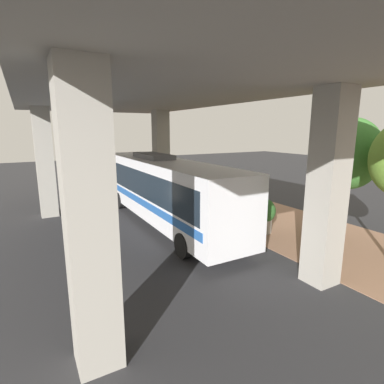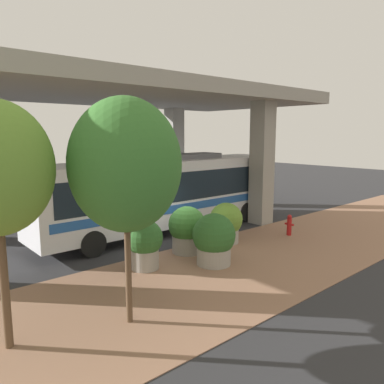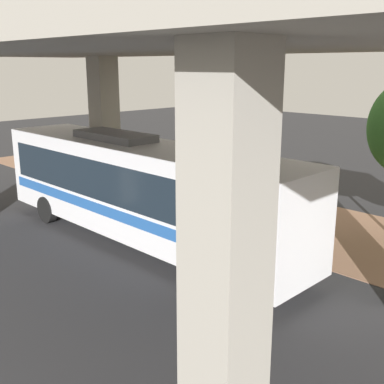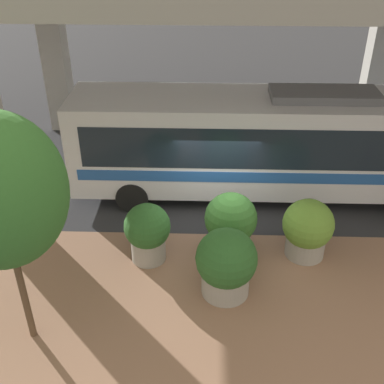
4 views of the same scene
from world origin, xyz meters
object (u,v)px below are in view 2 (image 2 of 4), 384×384
(fire_hydrant, at_px, (289,225))
(planter_extra, at_px, (214,239))
(planter_back, at_px, (226,223))
(bus, at_px, (169,190))
(street_tree_near, at_px, (125,165))
(planter_middle, at_px, (187,229))
(planter_front, at_px, (145,243))

(fire_hydrant, bearing_deg, planter_extra, 95.26)
(planter_extra, bearing_deg, planter_back, -55.15)
(bus, distance_m, planter_back, 3.38)
(bus, relative_size, street_tree_near, 2.36)
(planter_middle, xyz_separation_m, planter_back, (-0.09, -2.05, -0.05))
(planter_back, bearing_deg, fire_hydrant, -109.71)
(bus, xyz_separation_m, planter_back, (-3.16, -0.55, -1.07))
(planter_middle, distance_m, street_tree_near, 6.21)
(fire_hydrant, bearing_deg, planter_front, 84.09)
(bus, distance_m, street_tree_near, 8.84)
(fire_hydrant, relative_size, planter_front, 0.56)
(fire_hydrant, bearing_deg, street_tree_near, 101.89)
(planter_front, xyz_separation_m, planter_back, (0.32, -4.24, -0.03))
(planter_front, distance_m, street_tree_near, 4.62)
(planter_middle, bearing_deg, street_tree_near, 124.99)
(planter_back, height_order, street_tree_near, street_tree_near)
(planter_extra, height_order, street_tree_near, street_tree_near)
(planter_extra, bearing_deg, street_tree_near, 109.38)
(planter_front, relative_size, planter_middle, 0.94)
(planter_front, bearing_deg, fire_hydrant, -95.91)
(bus, relative_size, fire_hydrant, 13.26)
(bus, height_order, planter_back, bus)
(fire_hydrant, relative_size, street_tree_near, 0.18)
(planter_extra, relative_size, street_tree_near, 0.34)
(fire_hydrant, bearing_deg, bus, 39.81)
(street_tree_near, bearing_deg, planter_middle, -55.01)
(fire_hydrant, height_order, street_tree_near, street_tree_near)
(planter_middle, bearing_deg, bus, -25.98)
(bus, bearing_deg, planter_extra, 160.55)
(planter_middle, bearing_deg, fire_hydrant, -102.90)
(fire_hydrant, distance_m, planter_extra, 5.21)
(planter_middle, relative_size, street_tree_near, 0.34)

